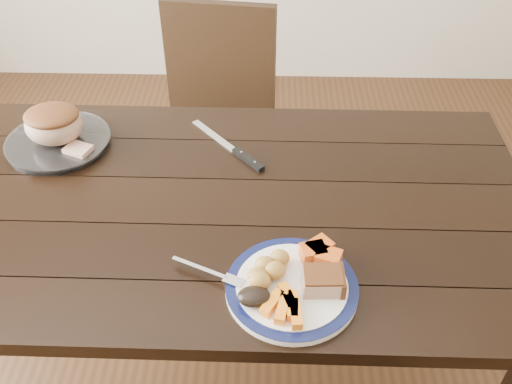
{
  "coord_description": "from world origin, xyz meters",
  "views": [
    {
      "loc": [
        0.11,
        -1.1,
        1.73
      ],
      "look_at": [
        0.08,
        -0.02,
        0.8
      ],
      "focal_mm": 40.0,
      "sensor_mm": 36.0,
      "label": 1
    }
  ],
  "objects_px": {
    "roast_joint": "(54,125)",
    "carving_knife": "(239,153)",
    "dining_table": "(227,227)",
    "serving_platter": "(59,143)",
    "pork_slice": "(323,281)",
    "fork": "(213,273)",
    "chair_far": "(216,117)",
    "dinner_plate": "(292,288)"
  },
  "relations": [
    {
      "from": "chair_far",
      "to": "fork",
      "type": "bearing_deg",
      "value": 102.27
    },
    {
      "from": "roast_joint",
      "to": "carving_knife",
      "type": "distance_m",
      "value": 0.53
    },
    {
      "from": "chair_far",
      "to": "roast_joint",
      "type": "xyz_separation_m",
      "value": [
        -0.41,
        -0.5,
        0.3
      ]
    },
    {
      "from": "fork",
      "to": "carving_knife",
      "type": "relative_size",
      "value": 0.66
    },
    {
      "from": "dinner_plate",
      "to": "dining_table",
      "type": "bearing_deg",
      "value": 119.59
    },
    {
      "from": "dining_table",
      "to": "dinner_plate",
      "type": "relative_size",
      "value": 5.52
    },
    {
      "from": "chair_far",
      "to": "fork",
      "type": "relative_size",
      "value": 5.5
    },
    {
      "from": "dining_table",
      "to": "fork",
      "type": "height_order",
      "value": "fork"
    },
    {
      "from": "serving_platter",
      "to": "fork",
      "type": "height_order",
      "value": "fork"
    },
    {
      "from": "serving_platter",
      "to": "pork_slice",
      "type": "relative_size",
      "value": 3.4
    },
    {
      "from": "dinner_plate",
      "to": "roast_joint",
      "type": "xyz_separation_m",
      "value": [
        -0.67,
        0.52,
        0.06
      ]
    },
    {
      "from": "serving_platter",
      "to": "fork",
      "type": "xyz_separation_m",
      "value": [
        0.49,
        -0.5,
        0.01
      ]
    },
    {
      "from": "fork",
      "to": "roast_joint",
      "type": "relative_size",
      "value": 1.03
    },
    {
      "from": "pork_slice",
      "to": "roast_joint",
      "type": "bearing_deg",
      "value": 144.07
    },
    {
      "from": "dining_table",
      "to": "chair_far",
      "type": "bearing_deg",
      "value": 97.21
    },
    {
      "from": "pork_slice",
      "to": "fork",
      "type": "bearing_deg",
      "value": 172.03
    },
    {
      "from": "dinner_plate",
      "to": "chair_far",
      "type": "bearing_deg",
      "value": 104.11
    },
    {
      "from": "carving_knife",
      "to": "serving_platter",
      "type": "bearing_deg",
      "value": -134.84
    },
    {
      "from": "chair_far",
      "to": "serving_platter",
      "type": "bearing_deg",
      "value": 58.61
    },
    {
      "from": "dinner_plate",
      "to": "pork_slice",
      "type": "bearing_deg",
      "value": -4.76
    },
    {
      "from": "dinner_plate",
      "to": "serving_platter",
      "type": "distance_m",
      "value": 0.85
    },
    {
      "from": "dining_table",
      "to": "fork",
      "type": "bearing_deg",
      "value": -92.18
    },
    {
      "from": "roast_joint",
      "to": "carving_knife",
      "type": "relative_size",
      "value": 0.64
    },
    {
      "from": "fork",
      "to": "dining_table",
      "type": "bearing_deg",
      "value": 112.14
    },
    {
      "from": "chair_far",
      "to": "carving_knife",
      "type": "bearing_deg",
      "value": 110.07
    },
    {
      "from": "fork",
      "to": "serving_platter",
      "type": "bearing_deg",
      "value": 159.02
    },
    {
      "from": "serving_platter",
      "to": "fork",
      "type": "bearing_deg",
      "value": -45.3
    },
    {
      "from": "fork",
      "to": "roast_joint",
      "type": "xyz_separation_m",
      "value": [
        -0.49,
        0.5,
        0.05
      ]
    },
    {
      "from": "dinner_plate",
      "to": "fork",
      "type": "relative_size",
      "value": 1.72
    },
    {
      "from": "dinner_plate",
      "to": "serving_platter",
      "type": "xyz_separation_m",
      "value": [
        -0.67,
        0.52,
        0.0
      ]
    },
    {
      "from": "chair_far",
      "to": "dinner_plate",
      "type": "xyz_separation_m",
      "value": [
        0.26,
        -1.03,
        0.23
      ]
    },
    {
      "from": "dining_table",
      "to": "pork_slice",
      "type": "bearing_deg",
      "value": -52.2
    },
    {
      "from": "chair_far",
      "to": "pork_slice",
      "type": "relative_size",
      "value": 10.83
    },
    {
      "from": "pork_slice",
      "to": "carving_knife",
      "type": "height_order",
      "value": "pork_slice"
    },
    {
      "from": "serving_platter",
      "to": "fork",
      "type": "distance_m",
      "value": 0.7
    },
    {
      "from": "chair_far",
      "to": "fork",
      "type": "distance_m",
      "value": 1.03
    },
    {
      "from": "dining_table",
      "to": "roast_joint",
      "type": "bearing_deg",
      "value": 155.05
    },
    {
      "from": "chair_far",
      "to": "pork_slice",
      "type": "height_order",
      "value": "chair_far"
    },
    {
      "from": "dining_table",
      "to": "chair_far",
      "type": "relative_size",
      "value": 1.73
    },
    {
      "from": "roast_joint",
      "to": "fork",
      "type": "bearing_deg",
      "value": -45.3
    },
    {
      "from": "fork",
      "to": "roast_joint",
      "type": "distance_m",
      "value": 0.7
    },
    {
      "from": "dining_table",
      "to": "roast_joint",
      "type": "distance_m",
      "value": 0.58
    }
  ]
}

